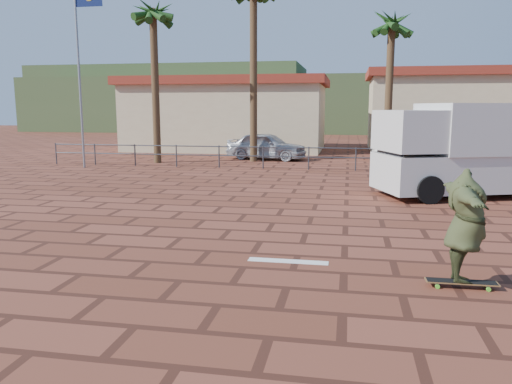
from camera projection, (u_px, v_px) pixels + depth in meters
ground at (261, 242)px, 9.99m from camera, size 120.00×120.00×0.00m
paint_stripe at (288, 261)px, 8.70m from camera, size 1.40×0.22×0.01m
guardrail at (309, 154)px, 21.51m from camera, size 24.06×0.06×1.00m
flagpole at (81, 61)px, 21.66m from camera, size 1.30×0.10×8.00m
palm_far_left at (153, 17)px, 23.29m from camera, size 2.40×2.40×8.25m
palm_center at (392, 28)px, 23.33m from camera, size 2.40×2.40×7.75m
building_west at (228, 114)px, 32.02m from camera, size 12.60×7.60×4.50m
building_east at (452, 110)px, 31.40m from camera, size 10.60×6.60×5.00m
hill_front at (335, 105)px, 57.97m from camera, size 70.00×18.00×6.00m
hill_back at (173, 98)px, 67.58m from camera, size 35.00×14.00×8.00m
longboard at (461, 282)px, 7.42m from camera, size 1.04×0.25×0.10m
skateboarder at (465, 226)px, 7.27m from camera, size 0.59×2.08×1.69m
campervan at (470, 148)px, 15.03m from camera, size 5.80×3.92×2.78m
car_silver at (266, 146)px, 25.84m from camera, size 4.38×2.48×1.41m
car_white at (420, 147)px, 24.93m from camera, size 4.65×2.41×1.46m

